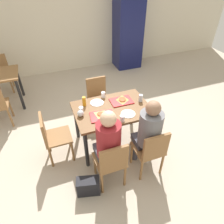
{
  "coord_description": "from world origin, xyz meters",
  "views": [
    {
      "loc": [
        -0.9,
        -2.43,
        2.71
      ],
      "look_at": [
        0.0,
        0.0,
        0.69
      ],
      "focal_mm": 32.87,
      "sensor_mm": 36.0,
      "label": 1
    }
  ],
  "objects_px": {
    "chair_near_left": "(111,162)",
    "person_in_red": "(108,142)",
    "paper_plate_center": "(97,103)",
    "pizza_slice_a": "(101,114)",
    "chair_near_right": "(151,150)",
    "person_in_brown_jacket": "(148,131)",
    "plastic_cup_a": "(103,95)",
    "plastic_cup_b": "(122,118)",
    "drink_fridge": "(128,33)",
    "paper_plate_near_edge": "(128,114)",
    "plastic_cup_c": "(81,110)",
    "tray_red_near": "(102,116)",
    "background_chair_far": "(0,71)",
    "soda_can": "(141,98)",
    "tray_red_far": "(121,101)",
    "main_table": "(112,113)",
    "condiment_bottle": "(84,101)",
    "handbag": "(88,186)",
    "chair_left_end": "(52,135)",
    "foil_bundle": "(81,113)",
    "chair_far_side": "(98,96)",
    "pizza_slice_b": "(122,99)"
  },
  "relations": [
    {
      "from": "chair_near_left",
      "to": "person_in_red",
      "type": "distance_m",
      "value": 0.28
    },
    {
      "from": "paper_plate_center",
      "to": "pizza_slice_a",
      "type": "relative_size",
      "value": 0.9
    },
    {
      "from": "chair_near_right",
      "to": "person_in_brown_jacket",
      "type": "height_order",
      "value": "person_in_brown_jacket"
    },
    {
      "from": "chair_near_right",
      "to": "plastic_cup_a",
      "type": "relative_size",
      "value": 8.57
    },
    {
      "from": "chair_near_left",
      "to": "plastic_cup_b",
      "type": "bearing_deg",
      "value": 53.47
    },
    {
      "from": "person_in_red",
      "to": "drink_fridge",
      "type": "xyz_separation_m",
      "value": [
        1.82,
        3.5,
        0.2
      ]
    },
    {
      "from": "paper_plate_near_edge",
      "to": "plastic_cup_c",
      "type": "bearing_deg",
      "value": 156.7
    },
    {
      "from": "tray_red_near",
      "to": "background_chair_far",
      "type": "xyz_separation_m",
      "value": [
        -1.63,
        2.76,
        -0.27
      ]
    },
    {
      "from": "plastic_cup_a",
      "to": "soda_can",
      "type": "xyz_separation_m",
      "value": [
        0.54,
        -0.32,
        0.01
      ]
    },
    {
      "from": "paper_plate_near_edge",
      "to": "person_in_red",
      "type": "bearing_deg",
      "value": -138.36
    },
    {
      "from": "person_in_red",
      "to": "plastic_cup_a",
      "type": "relative_size",
      "value": 12.67
    },
    {
      "from": "tray_red_far",
      "to": "soda_can",
      "type": "bearing_deg",
      "value": -18.7
    },
    {
      "from": "paper_plate_center",
      "to": "soda_can",
      "type": "bearing_deg",
      "value": -16.4
    },
    {
      "from": "main_table",
      "to": "tray_red_far",
      "type": "height_order",
      "value": "tray_red_far"
    },
    {
      "from": "main_table",
      "to": "person_in_red",
      "type": "bearing_deg",
      "value": -114.77
    },
    {
      "from": "chair_near_left",
      "to": "condiment_bottle",
      "type": "xyz_separation_m",
      "value": [
        -0.09,
        1.01,
        0.34
      ]
    },
    {
      "from": "tray_red_far",
      "to": "drink_fridge",
      "type": "xyz_separation_m",
      "value": [
        1.31,
        2.73,
        0.18
      ]
    },
    {
      "from": "person_in_brown_jacket",
      "to": "condiment_bottle",
      "type": "relative_size",
      "value": 7.92
    },
    {
      "from": "main_table",
      "to": "tray_red_near",
      "type": "distance_m",
      "value": 0.28
    },
    {
      "from": "plastic_cup_c",
      "to": "soda_can",
      "type": "bearing_deg",
      "value": -2.35
    },
    {
      "from": "plastic_cup_c",
      "to": "handbag",
      "type": "height_order",
      "value": "plastic_cup_c"
    },
    {
      "from": "chair_near_left",
      "to": "chair_left_end",
      "type": "relative_size",
      "value": 1.0
    },
    {
      "from": "condiment_bottle",
      "to": "foil_bundle",
      "type": "xyz_separation_m",
      "value": [
        -0.12,
        -0.24,
        -0.03
      ]
    },
    {
      "from": "plastic_cup_a",
      "to": "condiment_bottle",
      "type": "bearing_deg",
      "value": -161.3
    },
    {
      "from": "chair_far_side",
      "to": "soda_can",
      "type": "distance_m",
      "value": 0.98
    },
    {
      "from": "plastic_cup_a",
      "to": "plastic_cup_c",
      "type": "xyz_separation_m",
      "value": [
        -0.45,
        -0.28,
        0.0
      ]
    },
    {
      "from": "chair_left_end",
      "to": "foil_bundle",
      "type": "relative_size",
      "value": 8.57
    },
    {
      "from": "person_in_red",
      "to": "chair_far_side",
      "type": "bearing_deg",
      "value": 78.24
    },
    {
      "from": "chair_near_left",
      "to": "pizza_slice_a",
      "type": "xyz_separation_m",
      "value": [
        0.09,
        0.67,
        0.28
      ]
    },
    {
      "from": "tray_red_near",
      "to": "tray_red_far",
      "type": "relative_size",
      "value": 1.0
    },
    {
      "from": "soda_can",
      "to": "background_chair_far",
      "type": "bearing_deg",
      "value": 132.13
    },
    {
      "from": "main_table",
      "to": "drink_fridge",
      "type": "height_order",
      "value": "drink_fridge"
    },
    {
      "from": "paper_plate_center",
      "to": "foil_bundle",
      "type": "distance_m",
      "value": 0.41
    },
    {
      "from": "chair_left_end",
      "to": "person_in_brown_jacket",
      "type": "bearing_deg",
      "value": -26.84
    },
    {
      "from": "handbag",
      "to": "main_table",
      "type": "bearing_deg",
      "value": 51.12
    },
    {
      "from": "soda_can",
      "to": "plastic_cup_c",
      "type": "bearing_deg",
      "value": 177.65
    },
    {
      "from": "pizza_slice_a",
      "to": "background_chair_far",
      "type": "relative_size",
      "value": 0.28
    },
    {
      "from": "chair_near_right",
      "to": "soda_can",
      "type": "bearing_deg",
      "value": 75.48
    },
    {
      "from": "paper_plate_near_edge",
      "to": "pizza_slice_b",
      "type": "height_order",
      "value": "pizza_slice_b"
    },
    {
      "from": "main_table",
      "to": "plastic_cup_c",
      "type": "distance_m",
      "value": 0.51
    },
    {
      "from": "chair_near_right",
      "to": "person_in_brown_jacket",
      "type": "distance_m",
      "value": 0.28
    },
    {
      "from": "tray_red_far",
      "to": "pizza_slice_b",
      "type": "height_order",
      "value": "pizza_slice_b"
    },
    {
      "from": "soda_can",
      "to": "handbag",
      "type": "relative_size",
      "value": 0.38
    },
    {
      "from": "condiment_bottle",
      "to": "plastic_cup_a",
      "type": "bearing_deg",
      "value": 18.7
    },
    {
      "from": "plastic_cup_b",
      "to": "background_chair_far",
      "type": "distance_m",
      "value": 3.52
    },
    {
      "from": "chair_far_side",
      "to": "paper_plate_near_edge",
      "type": "height_order",
      "value": "chair_far_side"
    },
    {
      "from": "chair_left_end",
      "to": "handbag",
      "type": "height_order",
      "value": "chair_left_end"
    },
    {
      "from": "chair_left_end",
      "to": "pizza_slice_b",
      "type": "xyz_separation_m",
      "value": [
        1.22,
        0.13,
        0.28
      ]
    },
    {
      "from": "chair_left_end",
      "to": "tray_red_near",
      "type": "bearing_deg",
      "value": -10.4
    },
    {
      "from": "plastic_cup_a",
      "to": "plastic_cup_b",
      "type": "relative_size",
      "value": 1.0
    }
  ]
}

